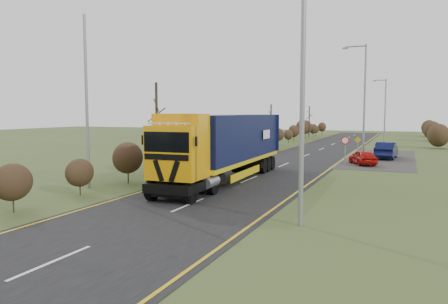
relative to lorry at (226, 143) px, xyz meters
name	(u,v)px	position (x,y,z in m)	size (l,w,h in m)	color
ground	(224,190)	(1.05, -2.88, -2.29)	(160.00, 160.00, 0.00)	#3A4D21
road	(277,168)	(1.05, 7.12, -2.28)	(8.00, 120.00, 0.02)	black
layby	(379,158)	(7.55, 17.12, -2.28)	(6.00, 18.00, 0.02)	#312F2C
lane_markings	(275,168)	(1.05, 6.81, -2.26)	(7.52, 116.00, 0.01)	gold
hedgerow	(191,146)	(-4.95, 5.01, -0.67)	(2.24, 102.04, 6.05)	black
lorry	(226,143)	(0.00, 0.00, 0.00)	(2.83, 14.55, 4.04)	black
car_red_hatchback	(363,157)	(6.68, 11.72, -1.71)	(1.37, 3.40, 1.16)	#AB0E08
car_blue_sedan	(386,150)	(8.15, 17.22, -1.56)	(1.55, 4.46, 1.47)	#090E35
streetlight_near	(299,72)	(6.25, -8.33, 3.22)	(2.11, 0.20, 9.94)	gray
streetlight_mid	(363,95)	(6.00, 17.72, 3.36)	(2.15, 0.20, 10.18)	gray
streetlight_far	(384,108)	(6.74, 40.18, 2.44)	(1.84, 0.18, 8.62)	gray
left_pole	(87,102)	(-6.05, -4.96, 2.33)	(0.16, 0.16, 9.24)	gray
speed_sign	(345,145)	(5.45, 10.66, -0.73)	(0.62, 0.10, 2.25)	gray
warning_board	(358,143)	(5.25, 21.71, -1.32)	(0.63, 0.11, 1.64)	gray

